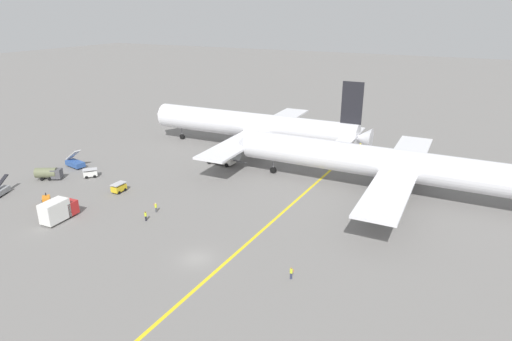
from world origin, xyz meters
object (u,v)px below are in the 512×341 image
Objects in this scene: gse_fuel_bowser_stubby at (49,173)px; ground_crew_marshaller_foreground at (291,273)px; pushback_tug at (220,158)px; airliner_at_gate_left at (254,126)px; ground_crew_ramp_agent_by_cones at (146,216)px; gse_stair_truck_yellow at (75,163)px; gse_baggage_cart_trailing at (119,188)px; ground_crew_wing_walker_right at (156,207)px; airliner_being_pushed at (388,164)px; gse_baggage_cart_near_cluster at (90,173)px; gse_gpu_cart_small at (46,200)px; gse_catering_truck_tall at (58,210)px.

gse_fuel_bowser_stubby reaches higher than ground_crew_marshaller_foreground.
airliner_at_gate_left is at bearing 82.21° from pushback_tug.
ground_crew_ramp_agent_by_cones is at bearing 170.99° from ground_crew_marshaller_foreground.
airliner_at_gate_left is at bearing 92.78° from ground_crew_ramp_agent_by_cones.
airliner_at_gate_left is 40.03m from gse_stair_truck_yellow.
ground_crew_ramp_agent_by_cones is (12.05, -6.81, -0.02)m from gse_baggage_cart_trailing.
ground_crew_wing_walker_right is at bearing -83.00° from pushback_tug.
airliner_being_pushed is 63.47m from gse_stair_truck_yellow.
airliner_at_gate_left reaches higher than pushback_tug.
ground_crew_marshaller_foreground is at bearing -16.09° from gse_baggage_cart_near_cluster.
ground_crew_wing_walker_right is at bearing 100.11° from ground_crew_ramp_agent_by_cones.
gse_fuel_bowser_stubby is (-60.08, -23.31, -4.17)m from airliner_being_pushed.
airliner_being_pushed is 21.90× the size of gse_baggage_cart_trailing.
airliner_at_gate_left is 34.21× the size of ground_crew_ramp_agent_by_cones.
airliner_at_gate_left reaches higher than ground_crew_ramp_agent_by_cones.
gse_gpu_cart_small is 18.90m from gse_stair_truck_yellow.
pushback_tug reaches higher than ground_crew_wing_walker_right.
ground_crew_marshaller_foreground is at bearing -15.94° from gse_baggage_cart_trailing.
gse_baggage_cart_near_cluster reaches higher than ground_crew_marshaller_foreground.
ground_crew_marshaller_foreground is at bearing -9.01° from ground_crew_ramp_agent_by_cones.
gse_fuel_bowser_stubby reaches higher than gse_baggage_cart_trailing.
gse_baggage_cart_near_cluster is 1.12× the size of gse_baggage_cart_trailing.
airliner_being_pushed reaches higher than gse_gpu_cart_small.
gse_baggage_cart_trailing is (-43.38, -21.93, -4.65)m from airliner_being_pushed.
gse_stair_truck_yellow is 59.00m from ground_crew_marshaller_foreground.
airliner_being_pushed is 35.27m from pushback_tug.
gse_stair_truck_yellow is 32.55m from ground_crew_ramp_agent_by_cones.
gse_fuel_bowser_stubby is 28.27m from ground_crew_wing_walker_right.
airliner_being_pushed reaches higher than ground_crew_ramp_agent_by_cones.
gse_gpu_cart_small is 1.63× the size of ground_crew_ramp_agent_by_cones.
gse_gpu_cart_small reaches higher than ground_crew_wing_walker_right.
airliner_at_gate_left is 0.92× the size of airliner_being_pushed.
ground_crew_wing_walker_right is (1.42, -37.85, -4.87)m from airliner_at_gate_left.
ground_crew_wing_walker_right reaches higher than ground_crew_marshaller_foreground.
ground_crew_marshaller_foreground is at bearing -15.27° from ground_crew_wing_walker_right.
gse_catering_truck_tall is 25.80m from gse_stair_truck_yellow.
airliner_at_gate_left is at bearing 159.73° from airliner_being_pushed.
gse_baggage_cart_near_cluster reaches higher than ground_crew_wing_walker_right.
airliner_at_gate_left is 11.39× the size of gse_stair_truck_yellow.
gse_gpu_cart_small is 1.55× the size of ground_crew_wing_walker_right.
gse_gpu_cart_small is 19.68m from ground_crew_wing_walker_right.
gse_catering_truck_tall is 7.74m from gse_gpu_cart_small.
gse_gpu_cart_small is 45.88m from ground_crew_marshaller_foreground.
gse_gpu_cart_small is (-15.61, -31.44, -0.49)m from pushback_tug.
gse_gpu_cart_small reaches higher than gse_baggage_cart_trailing.
gse_stair_truck_yellow is at bearing 124.27° from gse_gpu_cart_small.
gse_gpu_cart_small is 19.51m from ground_crew_ramp_agent_by_cones.
gse_gpu_cart_small is at bearing -162.14° from ground_crew_wing_walker_right.
gse_baggage_cart_trailing is (0.27, 12.86, -0.90)m from gse_catering_truck_tall.
airliner_at_gate_left is 20.20× the size of gse_baggage_cart_trailing.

